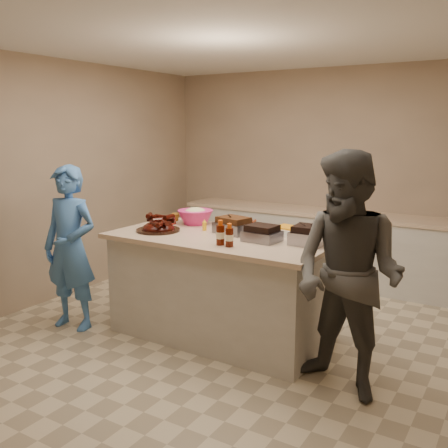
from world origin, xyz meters
The scene contains 20 objects.
room centered at (0.00, 0.00, 0.00)m, with size 4.50×5.00×2.70m, color #9E856A, non-canonical shape.
back_counter centered at (0.00, 2.20, 0.45)m, with size 3.60×0.64×0.90m, color beige, non-canonical shape.
island centered at (-0.06, 0.00, 0.00)m, with size 2.05×1.08×0.97m, color beige, non-canonical shape.
rib_platter centered at (-0.68, -0.14, 0.97)m, with size 0.42×0.42×0.17m, color #380A04, non-canonical shape.
pulled_pork_tray centered at (-0.01, 0.15, 0.97)m, with size 0.33×0.25×0.10m, color #47230F.
brisket_tray centered at (0.37, 0.00, 0.97)m, with size 0.30×0.25×0.09m, color black.
roasting_pan centered at (0.76, 0.10, 0.97)m, with size 0.28×0.28×0.11m, color gray.
coleslaw_bowl centered at (-0.57, 0.33, 0.97)m, with size 0.36×0.36×0.25m, color #D9297B, non-canonical shape.
sausage_plate centered at (0.00, 0.39, 0.97)m, with size 0.32×0.32×0.05m, color silver.
mac_cheese_dish centered at (0.47, 0.36, 0.97)m, with size 0.31×0.22×0.08m, color orange.
bbq_bottle_a centered at (0.13, -0.31, 0.97)m, with size 0.07×0.07×0.21m, color #3F0F03.
bbq_bottle_b centered at (0.23, -0.32, 0.97)m, with size 0.07×0.07×0.20m, color #3F0F03.
mustard_bottle centered at (-0.32, 0.12, 0.97)m, with size 0.04×0.04×0.11m, color yellow.
sauce_bowl centered at (-0.09, 0.25, 0.97)m, with size 0.15×0.05×0.15m, color silver.
plate_stack_large centered at (-0.87, 0.18, 0.97)m, with size 0.26×0.26×0.03m, color maroon.
plate_stack_small centered at (-0.81, -0.04, 0.97)m, with size 0.18×0.18×0.02m, color maroon.
plastic_cup centered at (-0.85, 0.37, 0.97)m, with size 0.09×0.08×0.09m, color #93621B.
basket_stack centered at (-0.17, 0.44, 0.97)m, with size 0.18×0.13×0.09m, color maroon.
guest_blue centered at (-1.41, -0.58, 0.00)m, with size 0.58×1.60×0.38m, color #4176BC.
guest_gray centered at (1.26, -0.40, 0.00)m, with size 0.87×1.80×0.68m, color #4F4D47.
Camera 1 is at (2.31, -3.79, 1.95)m, focal length 40.00 mm.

